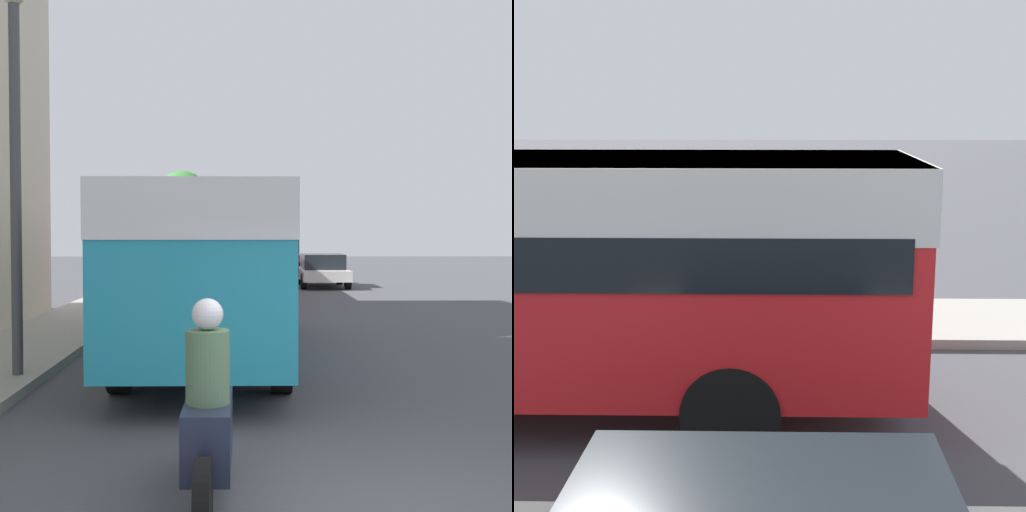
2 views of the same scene
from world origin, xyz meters
The scene contains 0 objects.
Camera 2 is at (5.83, 24.03, 3.53)m, focal length 50.00 mm.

